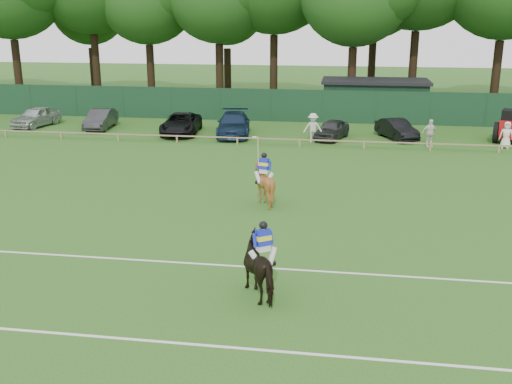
% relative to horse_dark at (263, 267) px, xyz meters
% --- Properties ---
extents(ground, '(160.00, 160.00, 0.00)m').
position_rel_horse_dark_xyz_m(ground, '(-1.62, 2.96, -0.90)').
color(ground, '#1E4C14').
rests_on(ground, ground).
extents(horse_dark, '(1.97, 2.31, 1.79)m').
position_rel_horse_dark_xyz_m(horse_dark, '(0.00, 0.00, 0.00)').
color(horse_dark, black).
rests_on(horse_dark, ground).
extents(horse_chestnut, '(1.74, 1.88, 1.76)m').
position_rel_horse_dark_xyz_m(horse_chestnut, '(-1.22, 8.89, -0.01)').
color(horse_chestnut, brown).
rests_on(horse_chestnut, ground).
extents(sedan_silver, '(2.50, 4.55, 1.47)m').
position_rel_horse_dark_xyz_m(sedan_silver, '(-20.58, 25.08, -0.16)').
color(sedan_silver, '#B9BDBF').
rests_on(sedan_silver, ground).
extents(sedan_grey, '(1.93, 4.40, 1.40)m').
position_rel_horse_dark_xyz_m(sedan_grey, '(-15.47, 24.92, -0.19)').
color(sedan_grey, '#303033').
rests_on(sedan_grey, ground).
extents(suv_black, '(2.84, 5.31, 1.42)m').
position_rel_horse_dark_xyz_m(suv_black, '(-9.15, 23.93, -0.19)').
color(suv_black, black).
rests_on(suv_black, ground).
extents(sedan_navy, '(2.87, 5.56, 1.54)m').
position_rel_horse_dark_xyz_m(sedan_navy, '(-5.44, 23.97, -0.13)').
color(sedan_navy, '#13253E').
rests_on(sedan_navy, ground).
extents(hatch_grey, '(2.59, 4.05, 1.29)m').
position_rel_horse_dark_xyz_m(hatch_grey, '(1.29, 23.68, -0.25)').
color(hatch_grey, '#2F3032').
rests_on(hatch_grey, ground).
extents(estate_black, '(2.88, 4.17, 1.30)m').
position_rel_horse_dark_xyz_m(estate_black, '(5.59, 24.44, -0.25)').
color(estate_black, black).
rests_on(estate_black, ground).
extents(spectator_left, '(1.26, 0.77, 1.90)m').
position_rel_horse_dark_xyz_m(spectator_left, '(0.10, 22.46, 0.05)').
color(spectator_left, beige).
rests_on(spectator_left, ground).
extents(spectator_mid, '(1.10, 0.69, 1.75)m').
position_rel_horse_dark_xyz_m(spectator_mid, '(7.44, 22.13, -0.02)').
color(spectator_mid, silver).
rests_on(spectator_mid, ground).
extents(spectator_right, '(0.93, 0.74, 1.67)m').
position_rel_horse_dark_xyz_m(spectator_right, '(12.10, 22.44, -0.06)').
color(spectator_right, silver).
rests_on(spectator_right, ground).
extents(rider_dark, '(0.85, 0.65, 1.41)m').
position_rel_horse_dark_xyz_m(rider_dark, '(0.01, -0.01, 0.78)').
color(rider_dark, silver).
rests_on(rider_dark, ground).
extents(rider_chestnut, '(0.93, 0.69, 2.05)m').
position_rel_horse_dark_xyz_m(rider_chestnut, '(-1.22, 8.88, 0.77)').
color(rider_chestnut, silver).
rests_on(rider_chestnut, ground).
extents(pitch_lines, '(60.00, 5.10, 0.01)m').
position_rel_horse_dark_xyz_m(pitch_lines, '(-1.62, -0.54, -0.89)').
color(pitch_lines, silver).
rests_on(pitch_lines, ground).
extents(pitch_rail, '(62.10, 0.10, 0.50)m').
position_rel_horse_dark_xyz_m(pitch_rail, '(-1.62, 20.96, -0.45)').
color(pitch_rail, '#997F5B').
rests_on(pitch_rail, ground).
extents(perimeter_fence, '(92.08, 0.08, 2.50)m').
position_rel_horse_dark_xyz_m(perimeter_fence, '(-1.62, 29.96, 0.35)').
color(perimeter_fence, '#14351E').
rests_on(perimeter_fence, ground).
extents(utility_shed, '(8.40, 4.40, 3.04)m').
position_rel_horse_dark_xyz_m(utility_shed, '(4.38, 32.96, 0.64)').
color(utility_shed, '#14331E').
rests_on(utility_shed, ground).
extents(tree_row, '(96.00, 12.00, 21.00)m').
position_rel_horse_dark_xyz_m(tree_row, '(0.38, 37.96, -0.90)').
color(tree_row, '#26561C').
rests_on(tree_row, ground).
extents(tractor, '(2.45, 2.99, 2.17)m').
position_rel_horse_dark_xyz_m(tractor, '(12.74, 24.32, 0.13)').
color(tractor, '#AE1013').
rests_on(tractor, ground).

